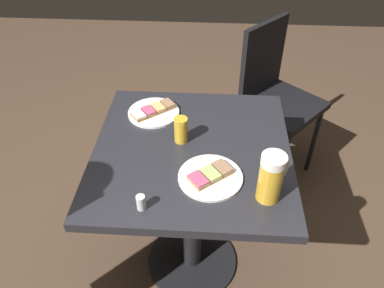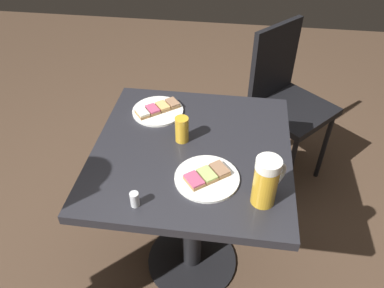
{
  "view_description": "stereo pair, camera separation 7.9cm",
  "coord_description": "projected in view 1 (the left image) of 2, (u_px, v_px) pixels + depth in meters",
  "views": [
    {
      "loc": [
        -0.07,
        1.06,
        1.68
      ],
      "look_at": [
        0.0,
        0.0,
        0.77
      ],
      "focal_mm": 35.21,
      "sensor_mm": 36.0,
      "label": 1
    },
    {
      "loc": [
        -0.15,
        1.06,
        1.68
      ],
      "look_at": [
        0.0,
        0.0,
        0.77
      ],
      "focal_mm": 35.21,
      "sensor_mm": 36.0,
      "label": 2
    }
  ],
  "objects": [
    {
      "name": "plate_near",
      "position": [
        210.0,
        176.0,
        1.29
      ],
      "size": [
        0.22,
        0.22,
        0.03
      ],
      "color": "white",
      "rests_on": "cafe_table"
    },
    {
      "name": "plate_far",
      "position": [
        154.0,
        112.0,
        1.58
      ],
      "size": [
        0.21,
        0.21,
        0.03
      ],
      "color": "white",
      "rests_on": "cafe_table"
    },
    {
      "name": "cafe_table",
      "position": [
        192.0,
        179.0,
        1.52
      ],
      "size": [
        0.74,
        0.76,
        0.75
      ],
      "color": "black",
      "rests_on": "ground_plane"
    },
    {
      "name": "beer_glass_small",
      "position": [
        181.0,
        130.0,
        1.41
      ],
      "size": [
        0.05,
        0.05,
        0.1
      ],
      "primitive_type": "cylinder",
      "color": "gold",
      "rests_on": "cafe_table"
    },
    {
      "name": "salt_shaker",
      "position": [
        141.0,
        202.0,
        1.17
      ],
      "size": [
        0.03,
        0.03,
        0.05
      ],
      "primitive_type": "cylinder",
      "color": "silver",
      "rests_on": "cafe_table"
    },
    {
      "name": "cafe_chair",
      "position": [
        274.0,
        93.0,
        2.09
      ],
      "size": [
        0.54,
        0.54,
        0.92
      ],
      "rotation": [
        0.0,
        0.0,
        0.84
      ],
      "color": "black",
      "rests_on": "ground_plane"
    },
    {
      "name": "beer_mug",
      "position": [
        272.0,
        177.0,
        1.17
      ],
      "size": [
        0.11,
        0.12,
        0.18
      ],
      "color": "gold",
      "rests_on": "cafe_table"
    },
    {
      "name": "ground_plane",
      "position": [
        192.0,
        260.0,
        1.9
      ],
      "size": [
        6.0,
        6.0,
        0.0
      ],
      "primitive_type": "plane",
      "color": "#4C3828"
    }
  ]
}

